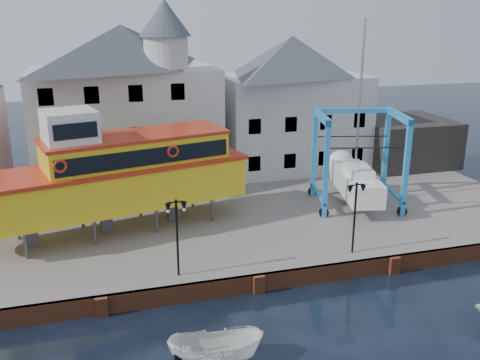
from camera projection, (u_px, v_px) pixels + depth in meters
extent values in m
plane|color=black|center=(258.00, 293.00, 28.11)|extent=(140.00, 140.00, 0.00)
cube|color=slate|center=(211.00, 212.00, 38.03)|extent=(44.00, 22.00, 1.00)
cube|color=brown|center=(258.00, 283.00, 28.07)|extent=(44.00, 0.25, 1.00)
cube|color=brown|center=(102.00, 307.00, 25.80)|extent=(0.60, 0.36, 1.00)
cube|color=brown|center=(259.00, 284.00, 27.91)|extent=(0.60, 0.36, 1.00)
cube|color=brown|center=(394.00, 265.00, 30.02)|extent=(0.60, 0.36, 1.00)
cube|color=beige|center=(127.00, 126.00, 42.08)|extent=(14.00, 8.00, 9.00)
pyramid|color=#363D45|center=(121.00, 46.00, 40.23)|extent=(14.00, 8.00, 3.20)
cube|color=black|center=(55.00, 181.00, 37.87)|extent=(1.00, 0.08, 1.20)
cube|color=black|center=(99.00, 178.00, 38.67)|extent=(1.00, 0.08, 1.20)
cube|color=black|center=(140.00, 175.00, 39.46)|extent=(1.00, 0.08, 1.20)
cube|color=black|center=(181.00, 171.00, 40.25)|extent=(1.00, 0.08, 1.20)
cube|color=black|center=(50.00, 140.00, 36.97)|extent=(1.00, 0.08, 1.20)
cube|color=black|center=(95.00, 138.00, 37.76)|extent=(1.00, 0.08, 1.20)
cube|color=black|center=(138.00, 135.00, 38.55)|extent=(1.00, 0.08, 1.20)
cube|color=black|center=(179.00, 132.00, 39.34)|extent=(1.00, 0.08, 1.20)
cube|color=black|center=(46.00, 97.00, 36.06)|extent=(1.00, 0.08, 1.20)
cube|color=black|center=(92.00, 95.00, 36.85)|extent=(1.00, 0.08, 1.20)
cube|color=black|center=(136.00, 93.00, 37.64)|extent=(1.00, 0.08, 1.20)
cube|color=black|center=(178.00, 92.00, 38.43)|extent=(1.00, 0.08, 1.20)
cylinder|color=beige|center=(166.00, 53.00, 38.95)|extent=(3.20, 3.20, 2.40)
cone|color=#363D45|center=(165.00, 17.00, 38.19)|extent=(3.80, 3.80, 2.60)
cube|color=beige|center=(290.00, 121.00, 46.38)|extent=(12.00, 8.00, 8.00)
pyramid|color=#363D45|center=(292.00, 55.00, 44.68)|extent=(12.00, 8.00, 3.20)
cube|color=black|center=(254.00, 164.00, 42.29)|extent=(1.00, 0.08, 1.20)
cube|color=black|center=(290.00, 161.00, 43.08)|extent=(1.00, 0.08, 1.20)
cube|color=black|center=(324.00, 158.00, 43.87)|extent=(1.00, 0.08, 1.20)
cube|color=black|center=(357.00, 156.00, 44.66)|extent=(1.00, 0.08, 1.20)
cube|color=black|center=(255.00, 126.00, 41.38)|extent=(1.00, 0.08, 1.20)
cube|color=black|center=(291.00, 124.00, 42.17)|extent=(1.00, 0.08, 1.20)
cube|color=black|center=(326.00, 122.00, 42.96)|extent=(1.00, 0.08, 1.20)
cube|color=black|center=(359.00, 120.00, 43.75)|extent=(1.00, 0.08, 1.20)
cube|color=black|center=(402.00, 141.00, 47.78)|extent=(8.00, 7.00, 4.00)
cylinder|color=black|center=(177.00, 240.00, 27.25)|extent=(0.12, 0.12, 4.00)
cube|color=black|center=(176.00, 202.00, 26.63)|extent=(0.90, 0.06, 0.06)
sphere|color=black|center=(176.00, 201.00, 26.61)|extent=(0.16, 0.16, 0.16)
cone|color=black|center=(168.00, 208.00, 26.60)|extent=(0.32, 0.32, 0.45)
sphere|color=white|center=(168.00, 211.00, 26.66)|extent=(0.18, 0.18, 0.18)
cone|color=black|center=(184.00, 206.00, 26.81)|extent=(0.32, 0.32, 0.45)
sphere|color=white|center=(184.00, 210.00, 26.87)|extent=(0.18, 0.18, 0.18)
cylinder|color=black|center=(354.00, 220.00, 29.88)|extent=(0.12, 0.12, 4.00)
cube|color=black|center=(357.00, 185.00, 29.26)|extent=(0.90, 0.06, 0.06)
sphere|color=black|center=(357.00, 184.00, 29.24)|extent=(0.16, 0.16, 0.16)
cone|color=black|center=(350.00, 190.00, 29.24)|extent=(0.32, 0.32, 0.45)
sphere|color=white|center=(350.00, 193.00, 29.29)|extent=(0.18, 0.18, 0.18)
cone|color=black|center=(363.00, 189.00, 29.45)|extent=(0.32, 0.32, 0.45)
sphere|color=white|center=(363.00, 192.00, 29.51)|extent=(0.18, 0.18, 0.18)
cylinder|color=#59595E|center=(26.00, 245.00, 29.45)|extent=(0.24, 0.24, 1.64)
cylinder|color=#59595E|center=(18.00, 226.00, 31.99)|extent=(0.24, 0.24, 1.64)
cylinder|color=#59595E|center=(95.00, 232.00, 31.24)|extent=(0.24, 0.24, 1.64)
cylinder|color=#59595E|center=(82.00, 215.00, 33.78)|extent=(0.24, 0.24, 1.64)
cylinder|color=#59595E|center=(157.00, 220.00, 33.02)|extent=(0.24, 0.24, 1.64)
cylinder|color=#59595E|center=(140.00, 205.00, 35.57)|extent=(0.24, 0.24, 1.64)
cylinder|color=#59595E|center=(212.00, 209.00, 34.81)|extent=(0.24, 0.24, 1.64)
cylinder|color=#59595E|center=(193.00, 196.00, 37.36)|extent=(0.24, 0.24, 1.64)
cube|color=#59595E|center=(32.00, 234.00, 30.98)|extent=(0.76, 0.68, 1.64)
cube|color=#59595E|center=(106.00, 220.00, 33.02)|extent=(0.76, 0.68, 1.64)
cube|color=#59595E|center=(172.00, 208.00, 35.06)|extent=(0.76, 0.68, 1.64)
cube|color=#F8AE18|center=(121.00, 186.00, 32.92)|extent=(15.86, 7.56, 2.41)
cube|color=#B72C15|center=(120.00, 166.00, 32.52)|extent=(16.22, 7.81, 0.24)
cube|color=#F8AE18|center=(136.00, 151.00, 32.80)|extent=(11.50, 6.13, 1.75)
cube|color=black|center=(147.00, 157.00, 31.21)|extent=(10.23, 2.47, 0.98)
cube|color=black|center=(126.00, 144.00, 34.36)|extent=(10.23, 2.47, 0.98)
cube|color=#B72C15|center=(135.00, 136.00, 32.51)|extent=(11.74, 6.29, 0.20)
cube|color=white|center=(70.00, 128.00, 30.45)|extent=(3.42, 3.42, 1.99)
cube|color=black|center=(75.00, 131.00, 29.22)|extent=(2.34, 0.61, 0.88)
torus|color=#B72C15|center=(60.00, 166.00, 28.82)|extent=(0.78, 0.32, 0.77)
torus|color=#B72C15|center=(173.00, 151.00, 31.89)|extent=(0.78, 0.32, 0.77)
cube|color=#1C70AF|center=(326.00, 170.00, 34.67)|extent=(0.39, 0.39, 6.54)
cylinder|color=black|center=(324.00, 213.00, 35.56)|extent=(0.69, 0.38, 0.65)
cube|color=#1C70AF|center=(314.00, 153.00, 38.81)|extent=(0.39, 0.39, 6.54)
cylinder|color=black|center=(312.00, 192.00, 39.70)|extent=(0.69, 0.38, 0.65)
cube|color=#1C70AF|center=(406.00, 169.00, 34.91)|extent=(0.39, 0.39, 6.54)
cylinder|color=black|center=(402.00, 211.00, 35.80)|extent=(0.69, 0.38, 0.65)
cube|color=#1C70AF|center=(386.00, 152.00, 39.05)|extent=(0.39, 0.39, 6.54)
cylinder|color=black|center=(382.00, 190.00, 39.94)|extent=(0.69, 0.38, 0.65)
cube|color=#1C70AF|center=(322.00, 117.00, 35.80)|extent=(1.40, 4.62, 0.46)
cube|color=#1C70AF|center=(318.00, 193.00, 37.45)|extent=(1.30, 4.60, 0.20)
cube|color=#1C70AF|center=(399.00, 116.00, 36.04)|extent=(1.40, 4.62, 0.46)
cube|color=#1C70AF|center=(392.00, 192.00, 37.69)|extent=(1.30, 4.60, 0.20)
cube|color=#1C70AF|center=(353.00, 111.00, 37.99)|extent=(5.53, 1.61, 0.33)
cube|color=white|center=(356.00, 183.00, 37.34)|extent=(3.71, 7.32, 1.50)
cone|color=white|center=(342.00, 166.00, 41.30)|extent=(2.44, 1.95, 2.15)
cube|color=#59595E|center=(355.00, 197.00, 37.67)|extent=(0.61, 1.69, 0.65)
cube|color=white|center=(359.00, 171.00, 36.59)|extent=(2.10, 3.07, 0.56)
cylinder|color=#99999E|center=(360.00, 98.00, 36.01)|extent=(0.19, 0.19, 10.28)
cube|color=black|center=(366.00, 148.00, 34.85)|extent=(4.90, 1.27, 0.05)
cube|color=black|center=(353.00, 136.00, 38.06)|extent=(4.90, 1.27, 0.05)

